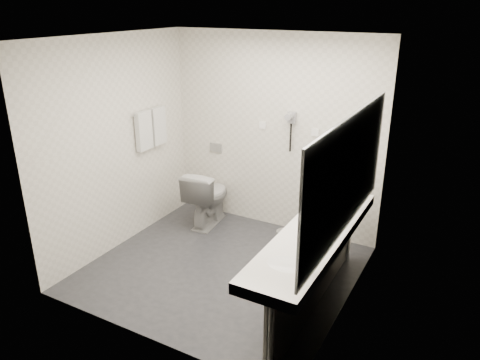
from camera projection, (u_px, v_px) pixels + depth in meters
The scene contains 31 objects.
floor at pixel (222, 269), 5.19m from camera, with size 2.80×2.80×0.00m, color #2B2C31.
ceiling at pixel (218, 37), 4.29m from camera, with size 2.80×2.80×0.00m, color white.
wall_back at pixel (274, 134), 5.80m from camera, with size 2.80×2.80×0.00m, color silver.
wall_front at pixel (136, 211), 3.68m from camera, with size 2.80×2.80×0.00m, color silver.
wall_left at pixel (117, 145), 5.37m from camera, with size 2.60×2.60×0.00m, color silver.
wall_right at pixel (355, 189), 4.11m from camera, with size 2.60×2.60×0.00m, color silver.
vanity_counter at pixel (315, 236), 4.23m from camera, with size 0.55×2.20×0.10m, color white.
vanity_panel at pixel (314, 276), 4.38m from camera, with size 0.03×2.15×0.75m, color gray.
vanity_post_near at pixel (270, 344), 3.51m from camera, with size 0.06×0.06×0.75m, color silver.
vanity_post_far at pixel (349, 232), 5.21m from camera, with size 0.06×0.06×0.75m, color silver.
mirror at pixel (348, 175), 3.88m from camera, with size 0.02×2.20×1.05m, color #B2BCC6.
basin_near at pixel (286, 266), 3.69m from camera, with size 0.40×0.31×0.05m, color white.
basin_far at pixel (337, 207), 4.75m from camera, with size 0.40×0.31×0.05m, color white.
faucet_near at pixel (310, 262), 3.57m from camera, with size 0.04×0.04×0.15m, color silver.
faucet_far at pixel (356, 202), 4.63m from camera, with size 0.04×0.04×0.15m, color silver.
soap_bottle_a at pixel (309, 227), 4.18m from camera, with size 0.04×0.04×0.10m, color silver.
soap_bottle_c at pixel (320, 231), 4.10m from camera, with size 0.04×0.04×0.11m, color silver.
glass_left at pixel (341, 220), 4.32m from camera, with size 0.05×0.05×0.10m, color silver.
glass_right at pixel (343, 218), 4.36m from camera, with size 0.05×0.05×0.10m, color silver.
toilet at pixel (208, 197), 6.13m from camera, with size 0.43×0.76×0.77m, color white.
flush_plate at pixel (216, 148), 6.28m from camera, with size 0.18×0.02×0.12m, color #B2B5BA.
pedal_bin at pixel (283, 242), 5.52m from camera, with size 0.18×0.18×0.25m, color #B2B5BA.
bin_lid at pixel (284, 232), 5.47m from camera, with size 0.18×0.18×0.01m, color #B2B5BA.
towel_rail at pixel (149, 111), 5.69m from camera, with size 0.02×0.02×0.62m, color silver.
towel_near at pixel (144, 131), 5.65m from camera, with size 0.07×0.24×0.48m, color silver.
towel_far at pixel (158, 126), 5.88m from camera, with size 0.07×0.24×0.48m, color silver.
dryer_cradle at pixel (292, 117), 5.57m from camera, with size 0.10×0.04×0.14m, color #939298.
dryer_barrel at pixel (290, 116), 5.50m from camera, with size 0.08×0.08×0.14m, color #939298.
dryer_cord at pixel (291, 138), 5.65m from camera, with size 0.02×0.02×0.35m, color black.
switch_plate_a at pixel (263, 125), 5.82m from camera, with size 0.09×0.02×0.09m, color white.
switch_plate_b at pixel (315, 132), 5.51m from camera, with size 0.09×0.02×0.09m, color white.
Camera 1 is at (2.34, -3.82, 2.81)m, focal length 34.51 mm.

